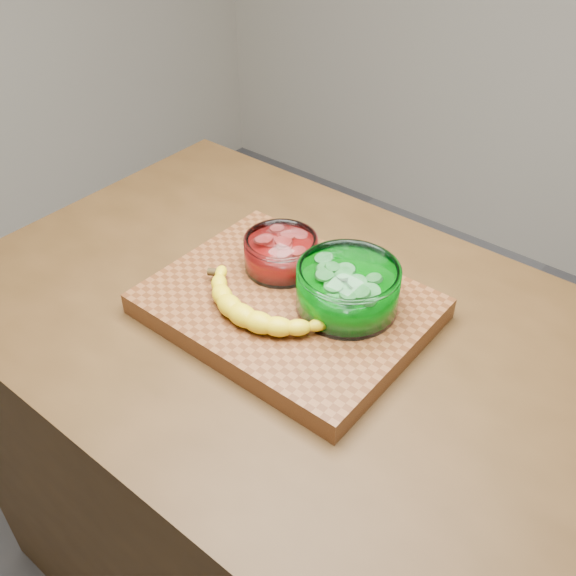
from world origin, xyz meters
The scene contains 6 objects.
ground centered at (0.00, 0.00, 0.00)m, with size 3.50×3.50×0.00m, color #545459.
counter centered at (0.00, 0.00, 0.45)m, with size 1.20×0.80×0.90m, color #462D15.
cutting_board centered at (0.00, 0.00, 0.92)m, with size 0.45×0.35×0.04m, color brown.
bowl_red centered at (-0.06, 0.06, 0.97)m, with size 0.13×0.13×0.06m.
bowl_green centered at (0.09, 0.04, 0.98)m, with size 0.17×0.17×0.08m.
banana centered at (-0.01, -0.07, 0.96)m, with size 0.27×0.12×0.04m, color yellow, non-canonical shape.
Camera 1 is at (0.53, -0.65, 1.63)m, focal length 40.00 mm.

